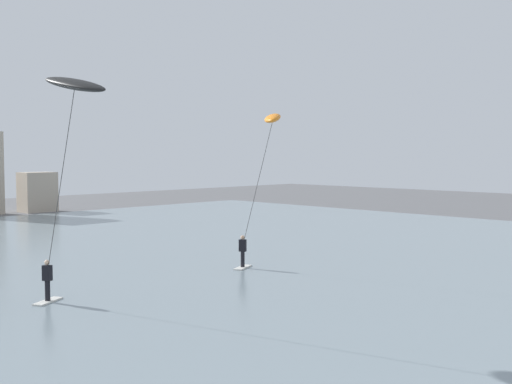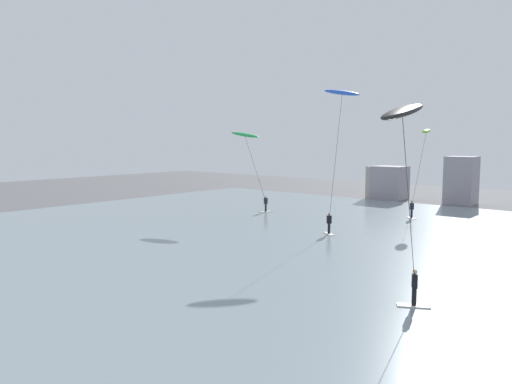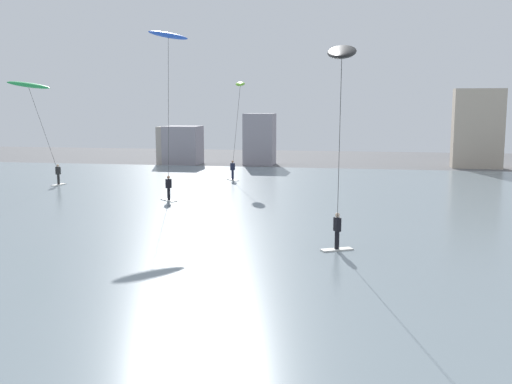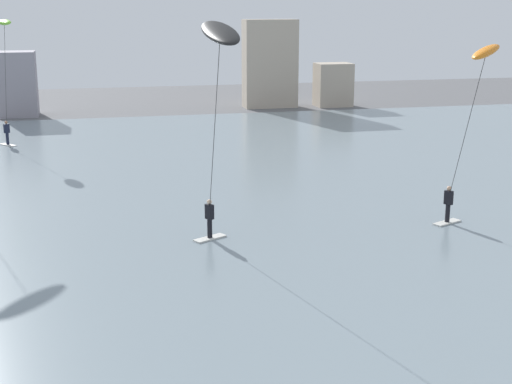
{
  "view_description": "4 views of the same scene",
  "coord_description": "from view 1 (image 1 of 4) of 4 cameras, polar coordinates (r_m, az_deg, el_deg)",
  "views": [
    {
      "loc": [
        -11.22,
        -0.3,
        5.85
      ],
      "look_at": [
        1.33,
        12.05,
        4.77
      ],
      "focal_mm": 44.27,
      "sensor_mm": 36.0,
      "label": 1
    },
    {
      "loc": [
        8.34,
        2.38,
        7.24
      ],
      "look_at": [
        -2.81,
        15.49,
        5.41
      ],
      "focal_mm": 34.29,
      "sensor_mm": 36.0,
      "label": 2
    },
    {
      "loc": [
        1.41,
        -3.09,
        6.33
      ],
      "look_at": [
        -2.38,
        17.57,
        3.26
      ],
      "focal_mm": 41.98,
      "sensor_mm": 36.0,
      "label": 3
    },
    {
      "loc": [
        -4.34,
        -5.46,
        9.3
      ],
      "look_at": [
        0.47,
        14.94,
        3.9
      ],
      "focal_mm": 51.41,
      "sensor_mm": 36.0,
      "label": 4
    }
  ],
  "objects": [
    {
      "name": "kitesurfer_black",
      "position": [
        23.86,
        -16.28,
        7.8
      ],
      "size": [
        1.53,
        4.34,
        8.78
      ],
      "color": "silver",
      "rests_on": "water_bay"
    },
    {
      "name": "kitesurfer_orange",
      "position": [
        30.24,
        1.09,
        4.79
      ],
      "size": [
        2.39,
        3.61,
        7.86
      ],
      "color": "silver",
      "rests_on": "water_bay"
    }
  ]
}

